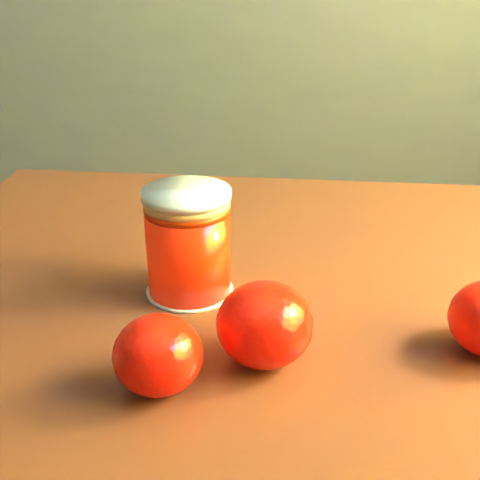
{
  "coord_description": "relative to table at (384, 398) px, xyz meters",
  "views": [
    {
      "loc": [
        0.8,
        -0.37,
        0.97
      ],
      "look_at": [
        0.77,
        0.15,
        0.73
      ],
      "focal_mm": 50.0,
      "sensor_mm": 36.0,
      "label": 1
    }
  ],
  "objects": [
    {
      "name": "orange_extra",
      "position": [
        -0.18,
        -0.11,
        0.11
      ],
      "size": [
        0.08,
        0.08,
        0.05
      ],
      "primitive_type": "ellipsoid",
      "rotation": [
        0.0,
        0.0,
        0.31
      ],
      "color": "#FF1505",
      "rests_on": "table"
    },
    {
      "name": "orange_front",
      "position": [
        -0.11,
        -0.07,
        0.12
      ],
      "size": [
        0.09,
        0.09,
        0.06
      ],
      "primitive_type": "ellipsoid",
      "rotation": [
        0.0,
        0.0,
        0.33
      ],
      "color": "#FF1505",
      "rests_on": "table"
    },
    {
      "name": "juice_glass",
      "position": [
        -0.17,
        0.03,
        0.13
      ],
      "size": [
        0.07,
        0.07,
        0.09
      ],
      "rotation": [
        0.0,
        0.0,
        0.35
      ],
      "color": "#FF1E05",
      "rests_on": "table"
    },
    {
      "name": "table",
      "position": [
        0.0,
        0.0,
        0.0
      ],
      "size": [
        0.94,
        0.69,
        0.68
      ],
      "rotation": [
        0.0,
        0.0,
        -0.05
      ],
      "color": "brown",
      "rests_on": "ground"
    }
  ]
}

